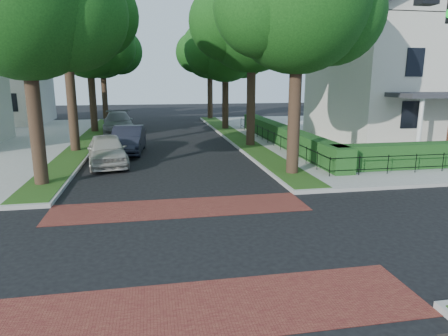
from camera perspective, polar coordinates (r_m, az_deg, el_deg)
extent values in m
plane|color=black|center=(11.25, -5.01, -10.80)|extent=(120.00, 120.00, 0.00)
cube|color=gray|center=(35.96, 24.37, 4.60)|extent=(30.00, 30.00, 0.15)
cube|color=maroon|center=(14.23, -6.25, -5.67)|extent=(9.00, 2.20, 0.01)
cube|color=maroon|center=(8.43, -2.80, -19.41)|extent=(9.00, 2.20, 0.01)
cube|color=#204112|center=(30.35, 1.71, 4.58)|extent=(1.60, 29.80, 0.02)
cube|color=#204112|center=(30.03, -18.93, 3.81)|extent=(1.60, 29.80, 0.02)
cylinder|color=black|center=(18.44, 10.11, 10.52)|extent=(0.56, 0.56, 7.35)
sphere|color=#10370F|center=(18.70, 10.61, 22.49)|extent=(6.20, 6.20, 6.20)
sphere|color=#10370F|center=(19.56, 15.22, 20.65)|extent=(4.65, 4.65, 4.65)
sphere|color=#10370F|center=(17.99, 5.83, 22.06)|extent=(4.34, 4.34, 4.34)
cylinder|color=black|center=(26.08, 3.91, 11.68)|extent=(0.56, 0.56, 7.70)
sphere|color=#10370F|center=(26.32, 4.05, 20.58)|extent=(6.60, 6.60, 6.60)
sphere|color=#10370F|center=(27.05, 7.82, 19.43)|extent=(4.95, 4.95, 4.95)
sphere|color=#10370F|center=(25.73, 0.36, 20.11)|extent=(4.62, 4.62, 4.62)
sphere|color=#10370F|center=(28.00, 3.38, 21.15)|extent=(4.29, 4.29, 4.29)
cylinder|color=black|center=(34.88, 0.20, 11.12)|extent=(0.56, 0.56, 6.65)
sphere|color=#10370F|center=(34.96, 0.20, 16.89)|extent=(5.80, 5.80, 5.80)
sphere|color=#10370F|center=(35.55, 2.74, 16.16)|extent=(4.35, 4.35, 4.35)
sphere|color=#10370F|center=(34.50, -2.20, 16.44)|extent=(4.06, 4.06, 4.06)
sphere|color=#10370F|center=(36.44, -0.08, 17.51)|extent=(3.77, 3.77, 3.77)
cylinder|color=black|center=(43.75, -2.01, 11.69)|extent=(0.56, 0.56, 7.00)
sphere|color=#10370F|center=(43.84, -2.05, 16.53)|extent=(6.00, 6.00, 6.00)
sphere|color=#10370F|center=(44.38, 0.08, 15.97)|extent=(4.50, 4.50, 4.50)
sphere|color=#10370F|center=(43.43, -4.05, 16.14)|extent=(4.20, 4.20, 4.20)
sphere|color=#10370F|center=(45.37, -2.22, 17.03)|extent=(3.90, 3.90, 3.90)
cylinder|color=black|center=(17.90, -25.59, 8.86)|extent=(0.56, 0.56, 7.00)
sphere|color=#10370F|center=(18.10, -26.79, 20.58)|extent=(6.00, 6.00, 6.00)
sphere|color=#10370F|center=(17.99, -21.02, 19.84)|extent=(4.50, 4.50, 4.50)
cylinder|color=black|center=(25.69, -21.12, 11.25)|extent=(0.56, 0.56, 8.05)
sphere|color=#10370F|center=(25.99, -21.92, 20.64)|extent=(6.40, 6.40, 6.40)
sphere|color=#10370F|center=(25.97, -17.66, 20.05)|extent=(4.80, 4.80, 4.80)
sphere|color=#10370F|center=(26.08, -25.60, 19.63)|extent=(4.48, 4.48, 4.48)
sphere|color=#10370F|center=(27.61, -21.12, 21.24)|extent=(4.16, 4.16, 4.16)
cylinder|color=black|center=(34.59, -18.35, 10.65)|extent=(0.56, 0.56, 6.86)
sphere|color=#10370F|center=(34.69, -18.78, 16.63)|extent=(5.60, 5.60, 5.60)
sphere|color=#10370F|center=(34.79, -16.06, 16.13)|extent=(4.20, 4.20, 4.20)
sphere|color=#10370F|center=(34.68, -21.17, 15.96)|extent=(3.92, 3.92, 3.92)
sphere|color=#10370F|center=(36.10, -18.36, 17.28)|extent=(3.64, 3.64, 3.64)
cylinder|color=black|center=(43.53, -16.78, 11.25)|extent=(0.56, 0.56, 7.14)
sphere|color=#10370F|center=(43.62, -17.11, 16.20)|extent=(6.20, 6.20, 6.20)
sphere|color=#10370F|center=(43.75, -14.73, 15.80)|extent=(4.65, 4.65, 4.65)
sphere|color=#10370F|center=(43.60, -19.21, 15.67)|extent=(4.34, 4.34, 4.34)
sphere|color=#10370F|center=(45.19, -16.80, 16.72)|extent=(4.03, 4.03, 4.03)
cube|color=#1E4819|center=(26.96, 8.35, 4.68)|extent=(1.00, 18.00, 1.20)
cube|color=beige|center=(32.08, 25.11, 11.00)|extent=(12.00, 10.00, 8.00)
cylinder|color=white|center=(23.95, 26.19, 5.51)|extent=(0.24, 0.24, 3.00)
cube|color=maroon|center=(42.57, -27.84, 16.75)|extent=(0.80, 0.80, 3.64)
imported|color=#B3ADA1|center=(21.65, -16.37, 2.47)|extent=(2.60, 4.97, 1.61)
imported|color=black|center=(24.96, -13.52, 3.96)|extent=(2.06, 5.03, 1.62)
imported|color=slate|center=(34.53, -14.90, 6.31)|extent=(2.81, 6.00, 1.69)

